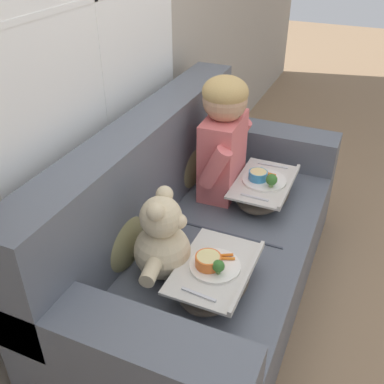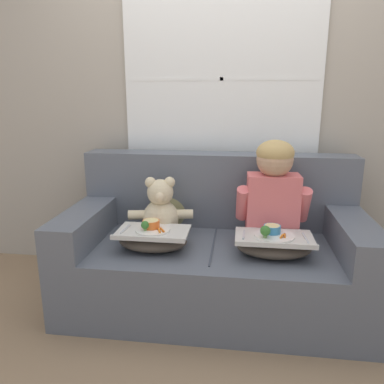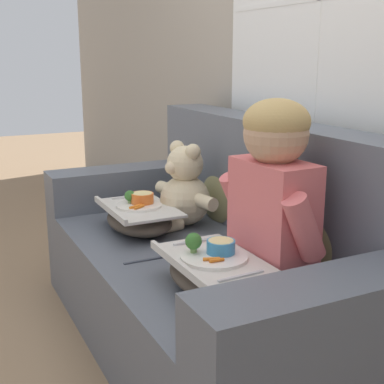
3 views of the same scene
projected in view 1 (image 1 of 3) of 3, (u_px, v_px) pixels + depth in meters
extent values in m
plane|color=#8E7051|center=(209.00, 294.00, 2.46)|extent=(14.00, 14.00, 0.00)
cube|color=#A89E8E|center=(90.00, 40.00, 1.95)|extent=(8.00, 0.05, 2.60)
cube|color=#565B66|center=(210.00, 264.00, 2.34)|extent=(1.90, 0.94, 0.44)
cube|color=#565B66|center=(144.00, 170.00, 2.20)|extent=(1.90, 0.22, 0.52)
cube|color=#565B66|center=(121.00, 345.00, 1.52)|extent=(0.22, 0.94, 0.21)
cube|color=#565B66|center=(260.00, 142.00, 2.81)|extent=(0.22, 0.94, 0.21)
cube|color=#3D424C|center=(215.00, 231.00, 2.21)|extent=(0.01, 0.68, 0.01)
ellipsoid|color=#898456|center=(188.00, 158.00, 2.51)|extent=(0.35, 0.17, 0.36)
ellipsoid|color=#898456|center=(120.00, 231.00, 1.95)|extent=(0.36, 0.17, 0.38)
cube|color=#DB6666|center=(223.00, 156.00, 2.41)|extent=(0.33, 0.19, 0.44)
sphere|color=tan|center=(225.00, 100.00, 2.24)|extent=(0.23, 0.23, 0.23)
ellipsoid|color=tan|center=(225.00, 92.00, 2.22)|extent=(0.23, 0.23, 0.16)
cylinder|color=#DB6666|center=(215.00, 167.00, 2.24)|extent=(0.09, 0.18, 0.24)
cylinder|color=#DB6666|center=(236.00, 136.00, 2.54)|extent=(0.09, 0.18, 0.24)
sphere|color=beige|center=(162.00, 251.00, 1.90)|extent=(0.24, 0.24, 0.24)
sphere|color=beige|center=(161.00, 217.00, 1.80)|extent=(0.18, 0.18, 0.18)
sphere|color=beige|center=(155.00, 212.00, 1.72)|extent=(0.07, 0.07, 0.07)
sphere|color=beige|center=(165.00, 194.00, 1.82)|extent=(0.07, 0.07, 0.07)
sphere|color=beige|center=(179.00, 221.00, 1.79)|extent=(0.06, 0.06, 0.06)
sphere|color=black|center=(184.00, 221.00, 1.79)|extent=(0.02, 0.02, 0.02)
cylinder|color=beige|center=(151.00, 271.00, 1.76)|extent=(0.13, 0.08, 0.06)
cylinder|color=beige|center=(172.00, 225.00, 2.01)|extent=(0.13, 0.08, 0.06)
cylinder|color=beige|center=(187.00, 280.00, 1.88)|extent=(0.08, 0.12, 0.06)
cylinder|color=beige|center=(193.00, 263.00, 1.97)|extent=(0.08, 0.12, 0.06)
ellipsoid|color=#473D33|center=(263.00, 191.00, 2.42)|extent=(0.44, 0.28, 0.11)
cube|color=beige|center=(264.00, 182.00, 2.39)|extent=(0.46, 0.29, 0.01)
cube|color=beige|center=(289.00, 185.00, 2.34)|extent=(0.46, 0.02, 0.02)
cylinder|color=white|center=(264.00, 180.00, 2.38)|extent=(0.23, 0.23, 0.01)
cylinder|color=#3889C1|center=(258.00, 175.00, 2.37)|extent=(0.10, 0.10, 0.05)
cylinder|color=#E5D189|center=(258.00, 172.00, 2.36)|extent=(0.09, 0.09, 0.01)
sphere|color=#38702D|center=(272.00, 180.00, 2.30)|extent=(0.06, 0.06, 0.06)
cylinder|color=#7A9E56|center=(271.00, 185.00, 2.31)|extent=(0.02, 0.02, 0.03)
cylinder|color=orange|center=(272.00, 176.00, 2.40)|extent=(0.03, 0.06, 0.01)
cylinder|color=orange|center=(271.00, 174.00, 2.41)|extent=(0.02, 0.05, 0.01)
cube|color=silver|center=(254.00, 197.00, 2.25)|extent=(0.02, 0.14, 0.01)
cube|color=silver|center=(273.00, 166.00, 2.52)|extent=(0.02, 0.17, 0.01)
ellipsoid|color=#473D33|center=(214.00, 279.00, 1.86)|extent=(0.42, 0.28, 0.11)
cube|color=beige|center=(215.00, 268.00, 1.83)|extent=(0.44, 0.29, 0.01)
cube|color=beige|center=(248.00, 275.00, 1.77)|extent=(0.44, 0.02, 0.02)
cylinder|color=white|center=(215.00, 266.00, 1.82)|extent=(0.21, 0.21, 0.01)
cylinder|color=orange|center=(208.00, 261.00, 1.80)|extent=(0.11, 0.11, 0.05)
cylinder|color=#E5D189|center=(208.00, 257.00, 1.79)|extent=(0.09, 0.09, 0.01)
sphere|color=#38702D|center=(218.00, 266.00, 1.76)|extent=(0.05, 0.05, 0.05)
cylinder|color=#7A9E56|center=(218.00, 271.00, 1.77)|extent=(0.02, 0.02, 0.02)
cylinder|color=orange|center=(226.00, 258.00, 1.84)|extent=(0.04, 0.07, 0.01)
cylinder|color=orange|center=(225.00, 255.00, 1.86)|extent=(0.04, 0.06, 0.01)
cube|color=silver|center=(199.00, 294.00, 1.69)|extent=(0.02, 0.14, 0.01)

